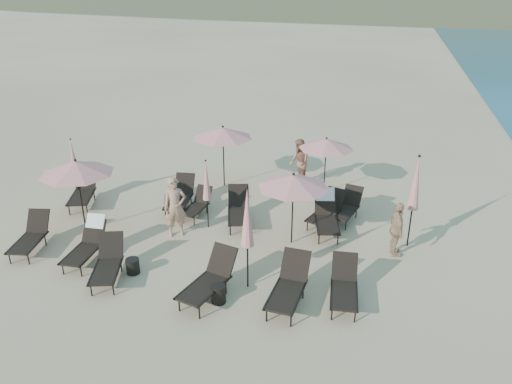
% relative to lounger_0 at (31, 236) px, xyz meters
% --- Properties ---
extents(ground, '(800.00, 800.00, 0.00)m').
position_rel_lounger_0_xyz_m(ground, '(5.68, -0.24, -0.46)').
color(ground, '#D6BA8C').
rests_on(ground, ground).
extents(lounger_0, '(0.97, 1.79, 0.98)m').
position_rel_lounger_0_xyz_m(lounger_0, '(0.00, 0.00, 0.00)').
color(lounger_0, black).
rests_on(lounger_0, ground).
extents(lounger_1, '(0.73, 1.77, 1.09)m').
position_rel_lounger_0_xyz_m(lounger_1, '(1.86, -0.04, 0.06)').
color(lounger_1, black).
rests_on(lounger_1, ground).
extents(lounger_2, '(1.16, 1.84, 0.99)m').
position_rel_lounger_0_xyz_m(lounger_2, '(2.91, -0.77, 0.01)').
color(lounger_2, black).
rests_on(lounger_2, ground).
extents(lounger_3, '(1.15, 1.97, 1.07)m').
position_rel_lounger_0_xyz_m(lounger_3, '(5.76, -0.87, 0.04)').
color(lounger_3, black).
rests_on(lounger_3, ground).
extents(lounger_4, '(0.84, 1.90, 1.07)m').
position_rel_lounger_0_xyz_m(lounger_4, '(7.71, -0.65, 0.04)').
color(lounger_4, black).
rests_on(lounger_4, ground).
extents(lounger_5, '(0.79, 1.74, 0.97)m').
position_rel_lounger_0_xyz_m(lounger_5, '(9.00, -0.25, -0.00)').
color(lounger_5, black).
rests_on(lounger_5, ground).
extents(lounger_6, '(1.27, 1.96, 1.06)m').
position_rel_lounger_0_xyz_m(lounger_6, '(-0.31, 3.19, 0.04)').
color(lounger_6, black).
rests_on(lounger_6, ground).
extents(lounger_7, '(0.87, 1.85, 1.03)m').
position_rel_lounger_0_xyz_m(lounger_7, '(3.11, 3.68, 0.02)').
color(lounger_7, black).
rests_on(lounger_7, ground).
extents(lounger_8, '(0.72, 1.52, 0.84)m').
position_rel_lounger_0_xyz_m(lounger_8, '(3.84, 3.35, -0.06)').
color(lounger_8, black).
rests_on(lounger_8, ground).
extents(lounger_9, '(1.19, 1.93, 1.04)m').
position_rel_lounger_0_xyz_m(lounger_9, '(5.33, 3.17, 0.03)').
color(lounger_9, black).
rests_on(lounger_9, ground).
extents(lounger_10, '(1.04, 1.94, 1.15)m').
position_rel_lounger_0_xyz_m(lounger_10, '(8.10, 3.39, 0.09)').
color(lounger_10, black).
rests_on(lounger_10, ground).
extents(lounger_11, '(1.16, 1.82, 0.98)m').
position_rel_lounger_0_xyz_m(lounger_11, '(8.06, 3.84, 0.00)').
color(lounger_11, black).
rests_on(lounger_11, ground).
extents(lounger_12, '(1.01, 1.75, 0.95)m').
position_rel_lounger_0_xyz_m(lounger_12, '(8.66, 4.30, -0.01)').
color(lounger_12, black).
rests_on(lounger_12, ground).
extents(umbrella_open_0, '(2.21, 2.21, 2.38)m').
position_rel_lounger_0_xyz_m(umbrella_open_0, '(0.82, 1.46, 1.64)').
color(umbrella_open_0, black).
rests_on(umbrella_open_0, ground).
extents(umbrella_open_1, '(2.09, 2.09, 2.24)m').
position_rel_lounger_0_xyz_m(umbrella_open_1, '(7.22, 2.31, 1.53)').
color(umbrella_open_1, black).
rests_on(umbrella_open_1, ground).
extents(umbrella_open_2, '(2.19, 2.19, 2.36)m').
position_rel_lounger_0_xyz_m(umbrella_open_2, '(3.91, 6.02, 1.63)').
color(umbrella_open_2, black).
rests_on(umbrella_open_2, ground).
extents(umbrella_open_3, '(1.97, 1.97, 2.12)m').
position_rel_lounger_0_xyz_m(umbrella_open_3, '(7.66, 6.32, 1.41)').
color(umbrella_open_3, black).
rests_on(umbrella_open_3, ground).
extents(umbrella_closed_0, '(0.33, 0.33, 2.83)m').
position_rel_lounger_0_xyz_m(umbrella_closed_0, '(6.57, -0.24, 1.51)').
color(umbrella_closed_0, black).
rests_on(umbrella_closed_0, ground).
extents(umbrella_closed_1, '(0.33, 0.33, 2.85)m').
position_rel_lounger_0_xyz_m(umbrella_closed_1, '(10.58, 2.97, 1.53)').
color(umbrella_closed_1, black).
rests_on(umbrella_closed_1, ground).
extents(umbrella_closed_2, '(0.27, 0.27, 2.30)m').
position_rel_lounger_0_xyz_m(umbrella_closed_2, '(-0.65, 3.43, 1.14)').
color(umbrella_closed_2, black).
rests_on(umbrella_closed_2, ground).
extents(umbrella_closed_3, '(0.27, 0.27, 2.28)m').
position_rel_lounger_0_xyz_m(umbrella_closed_3, '(4.48, 2.61, 1.13)').
color(umbrella_closed_3, black).
rests_on(umbrella_closed_3, ground).
extents(side_table_0, '(0.37, 0.37, 0.42)m').
position_rel_lounger_0_xyz_m(side_table_0, '(3.41, -0.40, -0.25)').
color(side_table_0, black).
rests_on(side_table_0, ground).
extents(side_table_1, '(0.36, 0.36, 0.47)m').
position_rel_lounger_0_xyz_m(side_table_1, '(6.05, -1.06, -0.22)').
color(side_table_1, black).
rests_on(side_table_1, ground).
extents(beachgoer_a, '(0.82, 0.74, 1.89)m').
position_rel_lounger_0_xyz_m(beachgoer_a, '(3.71, 1.90, 0.49)').
color(beachgoer_a, tan).
rests_on(beachgoer_a, ground).
extents(beachgoer_b, '(0.98, 1.08, 1.79)m').
position_rel_lounger_0_xyz_m(beachgoer_b, '(6.63, 6.79, 0.44)').
color(beachgoer_b, '#95624C').
rests_on(beachgoer_b, ground).
extents(beachgoer_c, '(0.62, 1.02, 1.63)m').
position_rel_lounger_0_xyz_m(beachgoer_c, '(10.19, 2.35, 0.36)').
color(beachgoer_c, tan).
rests_on(beachgoer_c, ground).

